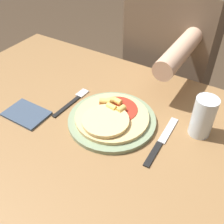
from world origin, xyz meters
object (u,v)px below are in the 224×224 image
Objects in this scene: fork at (73,101)px; drinking_glass at (203,117)px; dining_table at (96,150)px; knife at (161,141)px; pizza at (111,116)px; plate at (112,120)px; person_diner at (170,57)px.

drinking_glass is at bearing 10.54° from fork.
knife is at bearing 13.01° from dining_table.
plate is at bearing 72.52° from pizza.
plate is at bearing 54.38° from dining_table.
pizza reaches higher than dining_table.
drinking_glass is 0.54m from person_diner.
pizza is at bearing 53.01° from dining_table.
plate reaches higher than knife.
dining_table is at bearing -125.62° from plate.
plate is at bearing -5.98° from fork.
plate is 0.17m from knife.
dining_table is 0.60m from person_diner.
person_diner is at bearing 89.01° from dining_table.
drinking_glass is (0.08, 0.10, 0.06)m from knife.
knife is 1.72× the size of drinking_glass.
dining_table is 0.24m from knife.
pizza is (0.03, 0.04, 0.14)m from dining_table.
fork is 0.56m from person_diner.
fork is 0.34m from knife.
person_diner is at bearing 109.08° from knife.
plate is 0.02m from pizza.
plate is at bearing -179.98° from knife.
pizza is at bearing -107.48° from plate.
fork is at bearing 172.65° from pizza.
person_diner is at bearing 92.38° from plate.
pizza is 1.32× the size of fork.
fork is (-0.14, 0.06, 0.12)m from dining_table.
person_diner is at bearing 74.81° from fork.
fork is (-0.17, 0.02, -0.00)m from plate.
plate is 2.17× the size of drinking_glass.
dining_table is 0.36m from drinking_glass.
pizza is 1.81× the size of drinking_glass.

